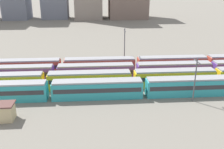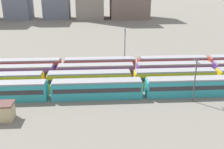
{
  "view_description": "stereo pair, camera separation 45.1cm",
  "coord_description": "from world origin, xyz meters",
  "px_view_note": "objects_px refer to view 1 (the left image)",
  "views": [
    {
      "loc": [
        18.76,
        -47.94,
        22.26
      ],
      "look_at": [
        22.92,
        7.8,
        2.04
      ],
      "focal_mm": 41.68,
      "sensor_mm": 36.0,
      "label": 1
    },
    {
      "loc": [
        19.21,
        -47.97,
        22.26
      ],
      "look_at": [
        22.92,
        7.8,
        2.04
      ],
      "focal_mm": 41.68,
      "sensor_mm": 36.0,
      "label": 2
    }
  ],
  "objects_px": {
    "train_track_3": "(172,63)",
    "catenary_pole_0": "(195,78)",
    "train_track_1": "(215,76)",
    "catenary_pole_1": "(125,47)",
    "train_track_2": "(174,70)",
    "train_track_0": "(144,87)",
    "signal_hut": "(4,112)"
  },
  "relations": [
    {
      "from": "train_track_3",
      "to": "train_track_2",
      "type": "bearing_deg",
      "value": -101.46
    },
    {
      "from": "train_track_0",
      "to": "signal_hut",
      "type": "bearing_deg",
      "value": -162.87
    },
    {
      "from": "catenary_pole_0",
      "to": "train_track_2",
      "type": "bearing_deg",
      "value": 89.36
    },
    {
      "from": "train_track_0",
      "to": "train_track_2",
      "type": "height_order",
      "value": "same"
    },
    {
      "from": "train_track_2",
      "to": "signal_hut",
      "type": "relative_size",
      "value": 26.0
    },
    {
      "from": "train_track_0",
      "to": "train_track_3",
      "type": "xyz_separation_m",
      "value": [
        10.35,
        15.6,
        0.0
      ]
    },
    {
      "from": "train_track_3",
      "to": "catenary_pole_1",
      "type": "distance_m",
      "value": 13.14
    },
    {
      "from": "train_track_2",
      "to": "train_track_3",
      "type": "relative_size",
      "value": 1.0
    },
    {
      "from": "train_track_3",
      "to": "signal_hut",
      "type": "relative_size",
      "value": 26.0
    },
    {
      "from": "train_track_2",
      "to": "catenary_pole_1",
      "type": "height_order",
      "value": "catenary_pole_1"
    },
    {
      "from": "train_track_1",
      "to": "train_track_3",
      "type": "relative_size",
      "value": 1.2
    },
    {
      "from": "train_track_2",
      "to": "train_track_0",
      "type": "bearing_deg",
      "value": -131.79
    },
    {
      "from": "signal_hut",
      "to": "catenary_pole_0",
      "type": "bearing_deg",
      "value": 7.9
    },
    {
      "from": "train_track_3",
      "to": "catenary_pole_0",
      "type": "height_order",
      "value": "catenary_pole_0"
    },
    {
      "from": "catenary_pole_0",
      "to": "catenary_pole_1",
      "type": "relative_size",
      "value": 0.81
    },
    {
      "from": "train_track_0",
      "to": "catenary_pole_0",
      "type": "distance_m",
      "value": 10.08
    },
    {
      "from": "train_track_0",
      "to": "train_track_2",
      "type": "xyz_separation_m",
      "value": [
        9.3,
        10.4,
        0.0
      ]
    },
    {
      "from": "train_track_0",
      "to": "train_track_3",
      "type": "relative_size",
      "value": 0.8
    },
    {
      "from": "train_track_3",
      "to": "signal_hut",
      "type": "distance_m",
      "value": 42.68
    },
    {
      "from": "train_track_2",
      "to": "catenary_pole_0",
      "type": "relative_size",
      "value": 10.75
    },
    {
      "from": "train_track_0",
      "to": "train_track_1",
      "type": "height_order",
      "value": "same"
    },
    {
      "from": "catenary_pole_0",
      "to": "catenary_pole_1",
      "type": "distance_m",
      "value": 24.13
    },
    {
      "from": "train_track_0",
      "to": "train_track_2",
      "type": "relative_size",
      "value": 0.8
    },
    {
      "from": "train_track_1",
      "to": "catenary_pole_0",
      "type": "xyz_separation_m",
      "value": [
        -8.15,
        -8.23,
        2.98
      ]
    },
    {
      "from": "train_track_0",
      "to": "train_track_1",
      "type": "distance_m",
      "value": 18.06
    },
    {
      "from": "train_track_2",
      "to": "catenary_pole_1",
      "type": "relative_size",
      "value": 8.73
    },
    {
      "from": "catenary_pole_1",
      "to": "train_track_3",
      "type": "bearing_deg",
      "value": -13.04
    },
    {
      "from": "train_track_1",
      "to": "catenary_pole_1",
      "type": "distance_m",
      "value": 23.6
    },
    {
      "from": "catenary_pole_1",
      "to": "train_track_1",
      "type": "bearing_deg",
      "value": -34.65
    },
    {
      "from": "train_track_1",
      "to": "signal_hut",
      "type": "relative_size",
      "value": 31.25
    },
    {
      "from": "train_track_0",
      "to": "train_track_3",
      "type": "distance_m",
      "value": 18.72
    },
    {
      "from": "catenary_pole_0",
      "to": "signal_hut",
      "type": "height_order",
      "value": "catenary_pole_0"
    }
  ]
}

